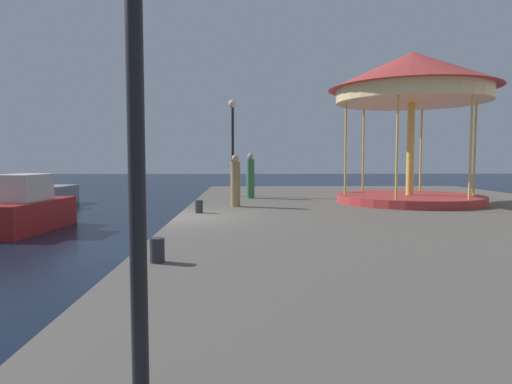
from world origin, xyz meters
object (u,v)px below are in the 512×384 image
(lamp_post_mid_promenade, at_px, (233,130))
(bollard_south, at_px, (157,250))
(person_far_corner, at_px, (235,182))
(person_near_carousel, at_px, (250,177))
(carousel, at_px, (412,91))
(bollard_north, at_px, (199,206))
(motorboat_grey, at_px, (37,194))
(motorboat_red, at_px, (23,210))

(lamp_post_mid_promenade, distance_m, bollard_south, 13.34)
(person_far_corner, bearing_deg, person_near_carousel, 80.50)
(carousel, xyz_separation_m, bollard_south, (-7.71, -9.80, -4.02))
(lamp_post_mid_promenade, xyz_separation_m, bollard_north, (-0.89, -6.31, -2.73))
(motorboat_grey, bearing_deg, person_far_corner, -36.63)
(motorboat_grey, height_order, person_far_corner, person_far_corner)
(motorboat_grey, distance_m, bollard_south, 18.71)
(motorboat_red, relative_size, bollard_south, 10.43)
(motorboat_grey, bearing_deg, bollard_south, -60.33)
(bollard_south, bearing_deg, carousel, 51.79)
(motorboat_red, distance_m, lamp_post_mid_promenade, 8.99)
(bollard_south, distance_m, person_far_corner, 8.65)
(motorboat_grey, relative_size, lamp_post_mid_promenade, 1.14)
(motorboat_grey, bearing_deg, lamp_post_mid_promenade, -17.62)
(carousel, bearing_deg, lamp_post_mid_promenade, 154.61)
(lamp_post_mid_promenade, height_order, person_far_corner, lamp_post_mid_promenade)
(lamp_post_mid_promenade, xyz_separation_m, person_far_corner, (0.20, -4.48, -2.08))
(carousel, bearing_deg, motorboat_red, -174.02)
(motorboat_grey, relative_size, person_far_corner, 2.70)
(motorboat_grey, distance_m, carousel, 18.68)
(bollard_south, height_order, bollard_north, same)
(lamp_post_mid_promenade, bearing_deg, motorboat_grey, 162.38)
(motorboat_grey, height_order, lamp_post_mid_promenade, lamp_post_mid_promenade)
(carousel, xyz_separation_m, lamp_post_mid_promenade, (-6.81, 3.23, -1.29))
(motorboat_red, xyz_separation_m, person_far_corner, (7.26, 0.21, 0.92))
(motorboat_red, height_order, bollard_south, motorboat_red)
(person_near_carousel, height_order, person_far_corner, person_near_carousel)
(motorboat_grey, bearing_deg, motorboat_red, -68.61)
(motorboat_grey, relative_size, bollard_south, 12.26)
(motorboat_red, relative_size, bollard_north, 10.43)
(motorboat_grey, xyz_separation_m, carousel, (16.97, -6.46, 4.36))
(bollard_south, relative_size, person_near_carousel, 0.21)
(bollard_south, bearing_deg, person_far_corner, 82.65)
(bollard_north, bearing_deg, bollard_south, -90.08)
(motorboat_grey, relative_size, carousel, 0.79)
(motorboat_red, relative_size, person_near_carousel, 2.20)
(carousel, relative_size, person_near_carousel, 3.28)
(bollard_south, xyz_separation_m, bollard_north, (0.01, 6.72, 0.00))
(motorboat_grey, height_order, carousel, carousel)
(motorboat_grey, xyz_separation_m, bollard_north, (9.27, -9.54, 0.34))
(lamp_post_mid_promenade, height_order, bollard_north, lamp_post_mid_promenade)
(bollard_south, xyz_separation_m, person_far_corner, (1.10, 8.55, 0.65))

